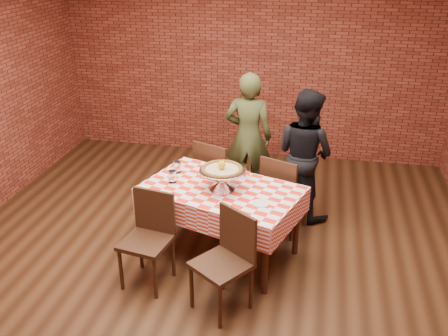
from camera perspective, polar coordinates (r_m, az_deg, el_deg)
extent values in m
plane|color=black|center=(5.09, -2.16, -11.14)|extent=(6.00, 6.00, 0.00)
plane|color=maroon|center=(7.24, 3.31, 12.45)|extent=(5.50, 0.00, 5.50)
cube|color=#372214|center=(5.08, -0.29, -6.15)|extent=(1.70, 1.32, 0.75)
cylinder|color=beige|center=(4.79, -0.24, -0.20)|extent=(0.49, 0.49, 0.03)
ellipsoid|color=yellow|center=(4.76, -0.24, 0.37)|extent=(0.09, 0.09, 0.09)
cylinder|color=white|center=(5.01, -5.94, -0.99)|extent=(0.10, 0.10, 0.13)
cylinder|color=white|center=(5.22, -5.39, 0.12)|extent=(0.10, 0.10, 0.13)
cylinder|color=white|center=(4.62, 4.22, -4.06)|extent=(0.20, 0.20, 0.01)
cube|color=white|center=(4.53, 4.62, -4.71)|extent=(0.06, 0.05, 0.00)
cube|color=white|center=(4.53, 5.35, -4.75)|extent=(0.06, 0.06, 0.00)
cube|color=silver|center=(5.09, 2.28, -0.39)|extent=(0.12, 0.11, 0.14)
imported|color=#3F4823|center=(6.08, 2.80, 3.62)|extent=(0.58, 0.38, 1.60)
imported|color=black|center=(5.75, 9.20, 1.62)|extent=(0.93, 0.90, 1.52)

